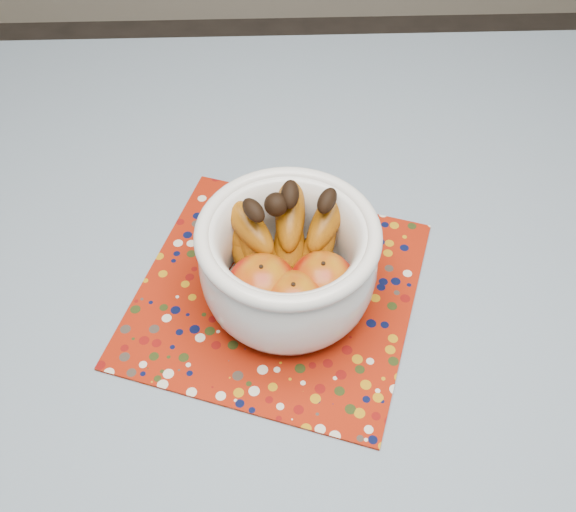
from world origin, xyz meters
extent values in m
cube|color=brown|center=(0.00, 0.00, 0.73)|extent=(1.20, 1.20, 0.04)
cylinder|color=brown|center=(-0.53, 0.53, 0.35)|extent=(0.06, 0.06, 0.71)
cylinder|color=brown|center=(0.53, 0.53, 0.35)|extent=(0.06, 0.06, 0.71)
cube|color=slate|center=(0.00, 0.00, 0.76)|extent=(1.32, 1.32, 0.01)
cube|color=maroon|center=(-0.05, 0.06, 0.76)|extent=(0.44, 0.44, 0.00)
cylinder|color=white|center=(-0.04, 0.05, 0.77)|extent=(0.11, 0.11, 0.01)
cylinder|color=white|center=(-0.04, 0.05, 0.78)|extent=(0.16, 0.16, 0.01)
torus|color=white|center=(-0.04, 0.05, 0.89)|extent=(0.22, 0.22, 0.02)
ellipsoid|color=#880B05|center=(-0.07, 0.02, 0.83)|extent=(0.09, 0.09, 0.08)
ellipsoid|color=#880B05|center=(0.00, 0.02, 0.82)|extent=(0.08, 0.08, 0.07)
ellipsoid|color=#880B05|center=(-0.04, -0.01, 0.82)|extent=(0.08, 0.08, 0.08)
sphere|color=black|center=(-0.05, 0.09, 0.89)|extent=(0.03, 0.03, 0.03)
camera|label=1|loc=(-0.06, -0.47, 1.46)|focal=42.00mm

